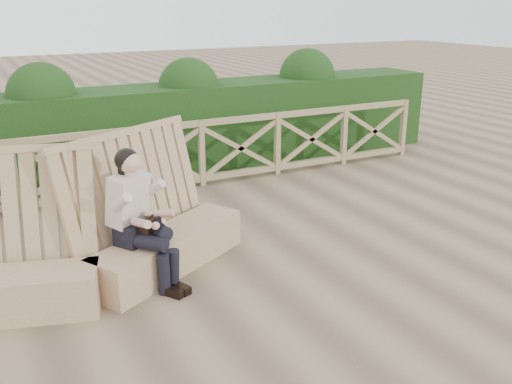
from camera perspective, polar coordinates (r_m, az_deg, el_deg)
name	(u,v)px	position (r m, az deg, el deg)	size (l,w,h in m)	color
ground	(265,281)	(6.34, 0.90, -8.90)	(60.00, 60.00, 0.00)	brown
bench	(82,254)	(6.31, -16.97, -5.93)	(3.98, 1.67, 1.58)	#8F6C51
woman	(138,214)	(6.15, -11.67, -2.20)	(0.72, 0.96, 1.49)	black
guardrail	(160,159)	(9.17, -9.62, 3.32)	(10.10, 0.09, 1.10)	#8F7853
hedge	(137,132)	(10.24, -11.83, 5.92)	(12.00, 1.20, 1.50)	black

